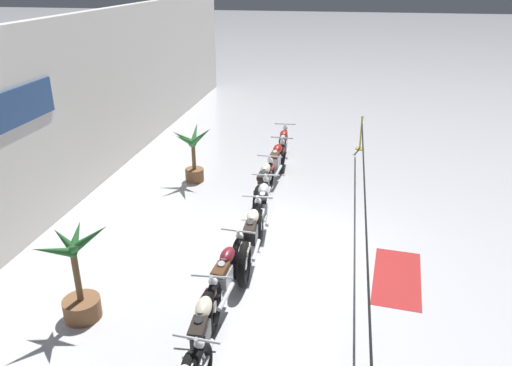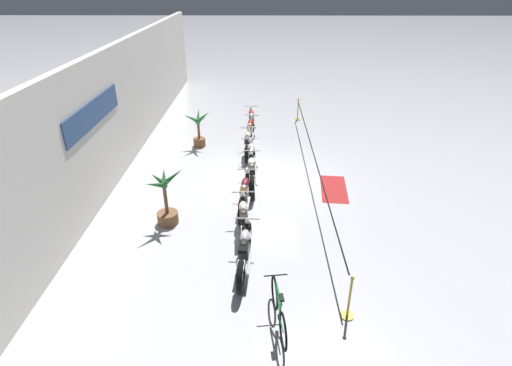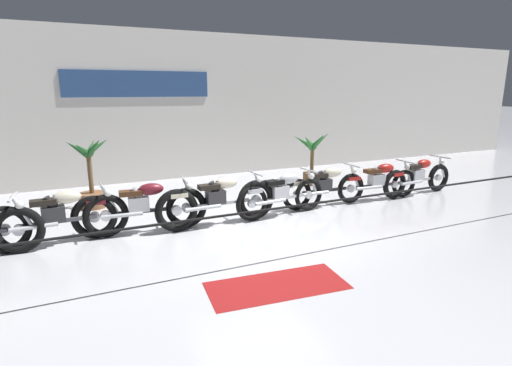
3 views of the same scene
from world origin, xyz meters
name	(u,v)px [view 2 (image 2 of 3)]	position (x,y,z in m)	size (l,w,h in m)	color
ground_plane	(266,178)	(0.00, 0.00, 0.00)	(120.00, 120.00, 0.00)	silver
back_wall	(108,119)	(0.00, 5.12, 2.10)	(28.00, 0.29, 4.20)	silver
motorcycle_silver_0	(244,252)	(-4.74, 0.58, 0.47)	(2.30, 0.62, 0.97)	black
motorcycle_cream_1	(244,221)	(-3.43, 0.65, 0.49)	(2.34, 0.62, 0.97)	black
motorcycle_maroon_2	(245,195)	(-2.03, 0.67, 0.48)	(2.42, 0.62, 0.97)	black
motorcycle_cream_3	(252,174)	(-0.62, 0.50, 0.49)	(2.46, 0.62, 0.99)	black
motorcycle_silver_4	(252,156)	(0.78, 0.52, 0.47)	(2.12, 0.62, 0.93)	black
motorcycle_cream_5	(248,144)	(1.98, 0.70, 0.46)	(2.13, 0.62, 0.93)	black
motorcycle_red_6	(250,131)	(3.45, 0.63, 0.46)	(2.21, 0.62, 0.92)	black
motorcycle_red_7	(252,121)	(4.68, 0.60, 0.46)	(2.30, 0.62, 0.93)	black
bicycle	(279,310)	(-6.46, -0.15, 0.39)	(1.73, 0.48, 0.96)	black
potted_palm_left_of_row	(198,130)	(2.89, 2.70, 0.70)	(1.12, 1.11, 1.50)	brown
potted_palm_right_of_row	(166,204)	(-2.79, 2.81, 0.63)	(0.98, 0.96, 1.66)	brown
stanchion_far_left	(319,179)	(-1.49, -1.58, 0.76)	(12.34, 0.28, 1.05)	gold
stanchion_mid_left	(298,113)	(6.22, -1.58, 0.36)	(0.28, 0.28, 1.05)	gold
floor_banner	(334,189)	(-0.75, -2.20, 0.00)	(1.89, 0.83, 0.01)	maroon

